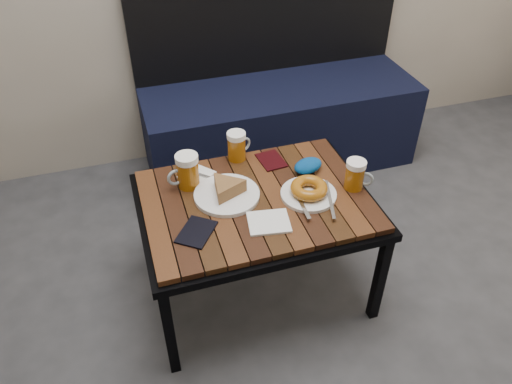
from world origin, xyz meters
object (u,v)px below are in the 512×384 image
object	(u,v)px
beer_mug_right	(355,175)
knit_pouch	(308,166)
beer_mug_left	(187,171)
plate_bagel	(309,191)
cafe_table	(256,207)
beer_mug_centre	(237,146)
passport_navy	(196,232)
plate_pie	(227,191)
bench	(278,116)
passport_burgundy	(271,160)

from	to	relation	value
beer_mug_right	knit_pouch	bearing A→B (deg)	163.99
beer_mug_left	plate_bagel	xyz separation A→B (m)	(0.40, -0.19, -0.04)
cafe_table	beer_mug_centre	xyz separation A→B (m)	(0.00, 0.26, 0.10)
passport_navy	plate_pie	bearing A→B (deg)	83.36
bench	beer_mug_left	bearing A→B (deg)	-130.71
passport_burgundy	knit_pouch	xyz separation A→B (m)	(0.11, -0.11, 0.02)
bench	plate_bagel	bearing A→B (deg)	-103.02
beer_mug_centre	plate_pie	xyz separation A→B (m)	(-0.10, -0.22, -0.03)
bench	knit_pouch	world-z (taller)	bench
bench	beer_mug_right	bearing A→B (deg)	-91.89
plate_pie	passport_burgundy	distance (m)	0.28
beer_mug_left	plate_bagel	world-z (taller)	beer_mug_left
beer_mug_left	beer_mug_centre	world-z (taller)	beer_mug_left
beer_mug_right	passport_burgundy	bearing A→B (deg)	166.84
beer_mug_left	knit_pouch	bearing A→B (deg)	163.86
plate_pie	passport_navy	xyz separation A→B (m)	(-0.14, -0.15, -0.02)
bench	plate_bagel	xyz separation A→B (m)	(-0.21, -0.89, 0.22)
beer_mug_centre	plate_bagel	size ratio (longest dim) A/B	0.45
plate_bagel	passport_navy	distance (m)	0.43
plate_pie	cafe_table	bearing A→B (deg)	-22.15
bench	cafe_table	bearing A→B (deg)	-114.73
plate_bagel	cafe_table	bearing A→B (deg)	166.43
bench	beer_mug_centre	xyz separation A→B (m)	(-0.39, -0.59, 0.26)
beer_mug_centre	passport_burgundy	bearing A→B (deg)	-50.87
plate_pie	passport_navy	size ratio (longest dim) A/B	1.72
bench	beer_mug_centre	size ratio (longest dim) A/B	11.79
passport_navy	knit_pouch	bearing A→B (deg)	60.36
bench	beer_mug_left	world-z (taller)	bench
knit_pouch	plate_pie	bearing A→B (deg)	-170.34
cafe_table	beer_mug_centre	bearing A→B (deg)	89.12
bench	passport_navy	xyz separation A→B (m)	(-0.63, -0.96, 0.20)
beer_mug_centre	plate_bagel	distance (m)	0.36
bench	passport_navy	bearing A→B (deg)	-123.33
beer_mug_right	passport_burgundy	xyz separation A→B (m)	(-0.24, 0.25, -0.06)
beer_mug_centre	passport_navy	size ratio (longest dim) A/B	0.86
beer_mug_left	passport_burgundy	size ratio (longest dim) A/B	1.07
beer_mug_left	passport_navy	distance (m)	0.27
plate_bagel	knit_pouch	distance (m)	0.15
plate_pie	knit_pouch	xyz separation A→B (m)	(0.34, 0.06, -0.00)
beer_mug_left	plate_pie	size ratio (longest dim) A/B	0.57
beer_mug_right	passport_burgundy	size ratio (longest dim) A/B	0.93
cafe_table	plate_pie	world-z (taller)	plate_pie
beer_mug_centre	passport_burgundy	distance (m)	0.15
plate_bagel	knit_pouch	world-z (taller)	plate_bagel
passport_navy	cafe_table	bearing A→B (deg)	61.81
plate_pie	beer_mug_right	bearing A→B (deg)	-10.90
beer_mug_centre	beer_mug_right	bearing A→B (deg)	-66.22
beer_mug_centre	beer_mug_right	distance (m)	0.47
passport_burgundy	cafe_table	bearing A→B (deg)	-127.76
cafe_table	passport_burgundy	distance (m)	0.24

